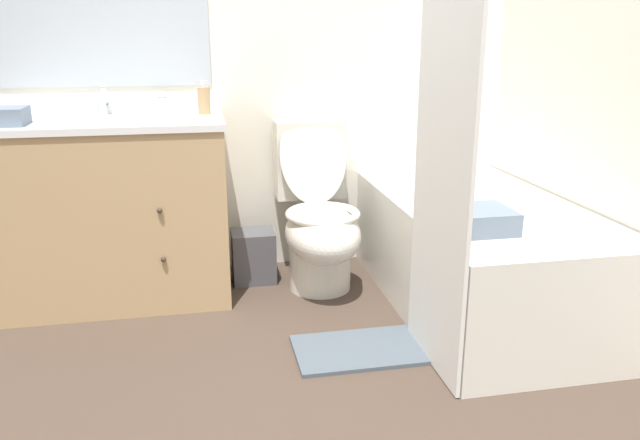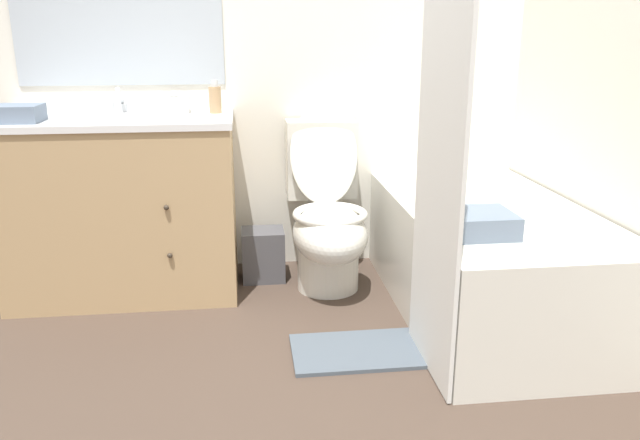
{
  "view_description": "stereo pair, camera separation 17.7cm",
  "coord_description": "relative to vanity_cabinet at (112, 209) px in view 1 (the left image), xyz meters",
  "views": [
    {
      "loc": [
        -0.35,
        -1.58,
        1.23
      ],
      "look_at": [
        0.11,
        0.75,
        0.51
      ],
      "focal_mm": 35.0,
      "sensor_mm": 36.0,
      "label": 1
    },
    {
      "loc": [
        -0.18,
        -1.6,
        1.23
      ],
      "look_at": [
        0.11,
        0.75,
        0.51
      ],
      "focal_mm": 35.0,
      "sensor_mm": 36.0,
      "label": 2
    }
  ],
  "objects": [
    {
      "name": "wall_back",
      "position": [
        0.75,
        0.31,
        0.82
      ],
      "size": [
        8.0,
        0.06,
        2.5
      ],
      "color": "white",
      "rests_on": "ground_plane"
    },
    {
      "name": "wall_right",
      "position": [
        2.08,
        -0.54,
        0.81
      ],
      "size": [
        0.05,
        2.66,
        2.5
      ],
      "color": "white",
      "rests_on": "ground_plane"
    },
    {
      "name": "vanity_cabinet",
      "position": [
        0.0,
        0.0,
        0.0
      ],
      "size": [
        1.07,
        0.61,
        0.86
      ],
      "color": "tan",
      "rests_on": "ground_plane"
    },
    {
      "name": "sink_faucet",
      "position": [
        -0.0,
        0.18,
        0.46
      ],
      "size": [
        0.14,
        0.12,
        0.12
      ],
      "color": "silver",
      "rests_on": "vanity_cabinet"
    },
    {
      "name": "toilet",
      "position": [
        0.97,
        -0.07,
        -0.08
      ],
      "size": [
        0.36,
        0.7,
        0.88
      ],
      "color": "silver",
      "rests_on": "ground_plane"
    },
    {
      "name": "bathtub",
      "position": [
        1.65,
        -0.45,
        -0.18
      ],
      "size": [
        0.78,
        1.47,
        0.49
      ],
      "color": "silver",
      "rests_on": "ground_plane"
    },
    {
      "name": "shower_curtain",
      "position": [
        1.25,
        -0.92,
        0.53
      ],
      "size": [
        0.02,
        0.51,
        1.91
      ],
      "color": "white",
      "rests_on": "ground_plane"
    },
    {
      "name": "wastebasket",
      "position": [
        0.66,
        0.05,
        -0.3
      ],
      "size": [
        0.21,
        0.18,
        0.26
      ],
      "color": "#4C4C51",
      "rests_on": "ground_plane"
    },
    {
      "name": "tissue_box",
      "position": [
        0.26,
        0.13,
        0.46
      ],
      "size": [
        0.14,
        0.15,
        0.1
      ],
      "color": "white",
      "rests_on": "vanity_cabinet"
    },
    {
      "name": "soap_dispenser",
      "position": [
        0.45,
        0.08,
        0.49
      ],
      "size": [
        0.06,
        0.06,
        0.16
      ],
      "color": "tan",
      "rests_on": "vanity_cabinet"
    },
    {
      "name": "hand_towel_folded",
      "position": [
        -0.39,
        -0.13,
        0.46
      ],
      "size": [
        0.21,
        0.18,
        0.07
      ],
      "color": "slate",
      "rests_on": "vanity_cabinet"
    },
    {
      "name": "bath_towel_folded",
      "position": [
        1.44,
        -0.82,
        0.1
      ],
      "size": [
        0.27,
        0.23,
        0.09
      ],
      "color": "slate",
      "rests_on": "bathtub"
    },
    {
      "name": "bath_mat",
      "position": [
        1.0,
        -0.78,
        -0.43
      ],
      "size": [
        0.52,
        0.32,
        0.02
      ],
      "color": "#4C5660",
      "rests_on": "ground_plane"
    }
  ]
}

